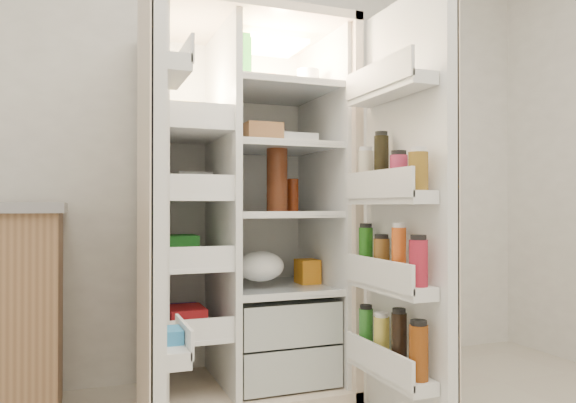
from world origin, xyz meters
name	(u,v)px	position (x,y,z in m)	size (l,w,h in m)	color
wall_back	(220,127)	(0.00, 2.00, 1.35)	(4.00, 0.02, 2.70)	white
refrigerator	(244,241)	(0.03, 1.65, 0.75)	(0.92, 0.70, 1.80)	beige
freezer_door	(152,214)	(-0.48, 1.05, 0.89)	(0.15, 0.40, 1.72)	white
fridge_door	(404,219)	(0.50, 0.96, 0.87)	(0.17, 0.58, 1.72)	white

